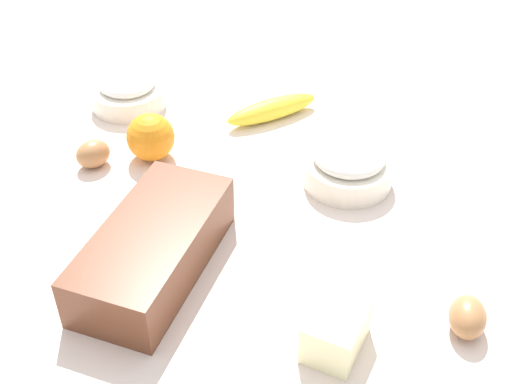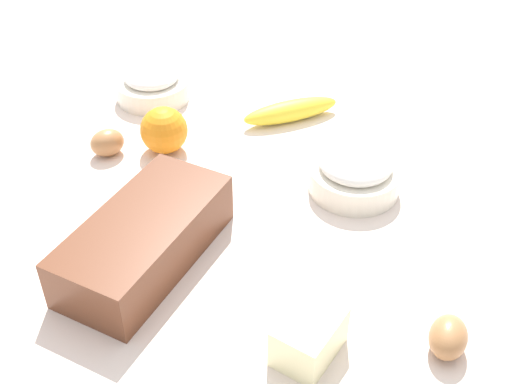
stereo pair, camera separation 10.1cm
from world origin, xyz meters
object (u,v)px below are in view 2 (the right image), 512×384
egg_beside_bowl (448,337)px  egg_near_butter (107,143)px  orange_fruit (164,130)px  loaf_pan (145,238)px  sugar_bowl (152,84)px  flour_bowl (355,173)px  butter_block (309,337)px  banana (291,111)px

egg_beside_bowl → egg_near_butter: bearing=62.9°
egg_beside_bowl → orange_fruit: bearing=55.7°
loaf_pan → sugar_bowl: (0.44, 0.15, -0.01)m
flour_bowl → butter_block: size_ratio=1.65×
loaf_pan → butter_block: loaf_pan is taller
orange_fruit → loaf_pan: bearing=-165.7°
loaf_pan → flour_bowl: (0.24, -0.27, -0.01)m
sugar_bowl → orange_fruit: orange_fruit is taller
loaf_pan → banana: size_ratio=1.59×
orange_fruit → egg_near_butter: orange_fruit is taller
butter_block → egg_near_butter: bearing=50.5°
sugar_bowl → banana: size_ratio=0.76×
butter_block → banana: bearing=13.3°
sugar_bowl → butter_block: (-0.55, -0.41, -0.00)m
sugar_bowl → butter_block: bearing=-143.2°
banana → butter_block: size_ratio=2.11×
sugar_bowl → banana: 0.28m
flour_bowl → banana: size_ratio=0.78×
loaf_pan → orange_fruit: (0.27, 0.07, 0.00)m
loaf_pan → butter_block: bearing=-99.4°
butter_block → egg_beside_bowl: butter_block is taller
banana → egg_near_butter: size_ratio=3.17×
loaf_pan → banana: loaf_pan is taller
egg_near_butter → flour_bowl: bearing=-90.0°
loaf_pan → flour_bowl: 0.36m
loaf_pan → egg_beside_bowl: size_ratio=4.65×
flour_bowl → orange_fruit: size_ratio=1.78×
orange_fruit → egg_near_butter: (-0.04, 0.09, -0.02)m
loaf_pan → sugar_bowl: bearing=33.4°
banana → egg_beside_bowl: (-0.49, -0.29, 0.00)m
sugar_bowl → egg_beside_bowl: 0.77m
orange_fruit → egg_near_butter: size_ratio=1.39×
sugar_bowl → egg_near_butter: (-0.20, 0.01, -0.01)m
banana → orange_fruit: (-0.15, 0.20, 0.02)m
orange_fruit → banana: bearing=-52.7°
orange_fruit → butter_block: (-0.38, -0.32, -0.01)m
sugar_bowl → egg_near_butter: bearing=177.7°
banana → orange_fruit: 0.25m
sugar_bowl → orange_fruit: size_ratio=1.73×
egg_near_butter → loaf_pan: bearing=-145.3°
egg_near_butter → egg_beside_bowl: (-0.30, -0.59, -0.00)m
egg_beside_bowl → banana: bearing=31.1°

